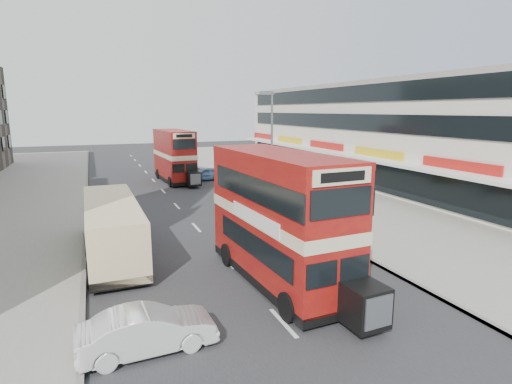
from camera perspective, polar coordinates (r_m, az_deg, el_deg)
name	(u,v)px	position (r m, az deg, el deg)	size (l,w,h in m)	color
ground	(314,356)	(12.65, 7.94, -21.53)	(160.00, 160.00, 0.00)	#28282B
road_surface	(177,206)	(30.45, -10.87, -1.91)	(12.00, 90.00, 0.01)	#28282B
pavement_right	(321,193)	(34.64, 9.00, -0.14)	(12.00, 90.00, 0.15)	gray
kerb_left	(86,213)	(29.96, -22.41, -2.65)	(0.20, 90.00, 0.16)	gray
kerb_right	(255,199)	(32.08, -0.12, -0.91)	(0.20, 90.00, 0.16)	gray
commercial_row	(387,134)	(40.24, 17.62, 7.68)	(9.90, 46.20, 9.30)	beige
street_lamp	(271,139)	(29.75, 2.06, 7.30)	(1.00, 0.20, 8.12)	slate
bus_main	(279,218)	(16.24, 3.25, -3.61)	(3.02, 9.25, 5.06)	black
bus_second	(174,156)	(40.72, -11.18, 4.95)	(2.89, 8.73, 4.78)	black
coach	(112,226)	(20.77, -19.22, -4.43)	(2.52, 9.25, 2.44)	black
car_left_front	(147,330)	(12.83, -14.74, -17.97)	(1.36, 3.90, 1.29)	white
car_right_a	(264,210)	(26.25, 1.07, -2.45)	(1.72, 4.23, 1.23)	maroon
car_right_b	(248,193)	(31.59, -1.13, -0.13)	(2.00, 4.33, 1.20)	#C07113
car_right_c	(205,174)	(41.02, -7.09, 2.48)	(1.52, 3.77, 1.29)	#6192C2
pedestrian_near	(328,200)	(27.54, 9.89, -1.05)	(0.66, 0.45, 1.78)	gray
pedestrian_far	(251,170)	(40.65, -0.65, 3.08)	(1.07, 0.44, 1.82)	gray
cyclist	(240,202)	(28.47, -2.21, -1.36)	(0.71, 1.85, 1.88)	gray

